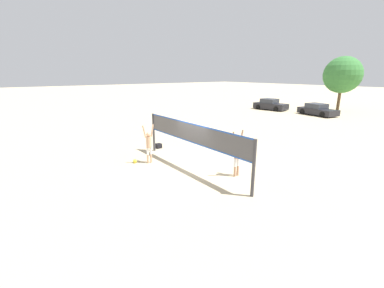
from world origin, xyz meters
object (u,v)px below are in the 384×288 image
object	(u,v)px
player_spiker	(149,143)
gear_bag	(159,146)
volleyball	(135,161)
tree_left_cluster	(343,75)
parked_car_mid	(270,105)
player_blocker	(237,153)
volleyball_net	(192,137)
parked_car_near	(317,110)

from	to	relation	value
player_spiker	gear_bag	distance (m)	3.06
volleyball	tree_left_cluster	world-z (taller)	tree_left_cluster
gear_bag	parked_car_mid	bearing A→B (deg)	107.97
player_blocker	parked_car_mid	distance (m)	24.78
volleyball_net	gear_bag	distance (m)	4.61
player_blocker	parked_car_mid	xyz separation A→B (m)	(-13.39, 20.85, -0.53)
volleyball_net	tree_left_cluster	distance (m)	28.81
tree_left_cluster	parked_car_mid	bearing A→B (deg)	-133.80
player_blocker	parked_car_near	bearing A→B (deg)	-161.46
parked_car_mid	tree_left_cluster	distance (m)	9.52
parked_car_mid	tree_left_cluster	world-z (taller)	tree_left_cluster
volleyball_net	player_blocker	distance (m)	2.42
volleyball_net	gear_bag	xyz separation A→B (m)	(-4.33, 0.51, -1.51)
tree_left_cluster	parked_car_near	bearing A→B (deg)	-87.80
tree_left_cluster	gear_bag	bearing A→B (deg)	-88.06
volleyball	parked_car_near	distance (m)	24.58
volleyball_net	volleyball	xyz separation A→B (m)	(-2.56, -2.02, -1.55)
volleyball_net	parked_car_mid	bearing A→B (deg)	117.21
player_blocker	parked_car_mid	size ratio (longest dim) A/B	0.50
player_spiker	parked_car_mid	world-z (taller)	player_spiker
volleyball	tree_left_cluster	size ratio (longest dim) A/B	0.03
player_spiker	parked_car_near	size ratio (longest dim) A/B	0.45
gear_bag	tree_left_cluster	xyz separation A→B (m)	(-0.94, 27.67, 4.42)
parked_car_near	player_blocker	bearing A→B (deg)	-59.79
parked_car_near	volleyball	bearing A→B (deg)	-72.53
gear_bag	player_blocker	bearing A→B (deg)	4.94
volleyball_net	player_spiker	bearing A→B (deg)	-147.21
volleyball_net	player_blocker	size ratio (longest dim) A/B	3.63
volleyball_net	tree_left_cluster	size ratio (longest dim) A/B	1.18
player_spiker	gear_bag	bearing A→B (deg)	50.05
volleyball_net	parked_car_mid	distance (m)	24.66
parked_car_mid	tree_left_cluster	xyz separation A→B (m)	(6.01, 6.26, 3.92)
volleyball_net	gear_bag	size ratio (longest dim) A/B	21.92
player_blocker	parked_car_near	xyz separation A→B (m)	(-7.16, 21.36, -0.58)
volleyball_net	volleyball	distance (m)	3.61
gear_bag	tree_left_cluster	distance (m)	28.03
player_spiker	parked_car_near	world-z (taller)	player_spiker
gear_bag	parked_car_near	size ratio (longest dim) A/B	0.08
player_blocker	gear_bag	xyz separation A→B (m)	(-6.45, -0.56, -1.03)
tree_left_cluster	volleyball_net	bearing A→B (deg)	-79.42
parked_car_near	tree_left_cluster	size ratio (longest dim) A/B	0.69
parked_car_mid	player_blocker	bearing A→B (deg)	-62.70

